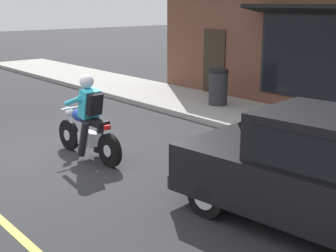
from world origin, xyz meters
The scene contains 6 objects.
ground_plane centered at (0.00, 0.00, 0.00)m, with size 80.00×80.00×0.00m, color #2B2B2D.
sidewalk_curb centered at (5.32, 3.00, 0.07)m, with size 2.60×22.00×0.14m, color #9E9B93.
storefront_building centered at (6.84, -0.95, 2.11)m, with size 1.25×10.14×4.20m.
motorcycle_with_rider centered at (0.53, -0.74, 0.68)m, with size 0.56×2.02×1.62m.
car_hatchback centered at (1.31, -5.20, 0.77)m, with size 2.05×3.94×1.57m.
trash_bin centered at (5.46, 0.60, 0.64)m, with size 0.56×0.56×0.98m.
Camera 1 is at (-3.84, -8.26, 2.91)m, focal length 50.00 mm.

